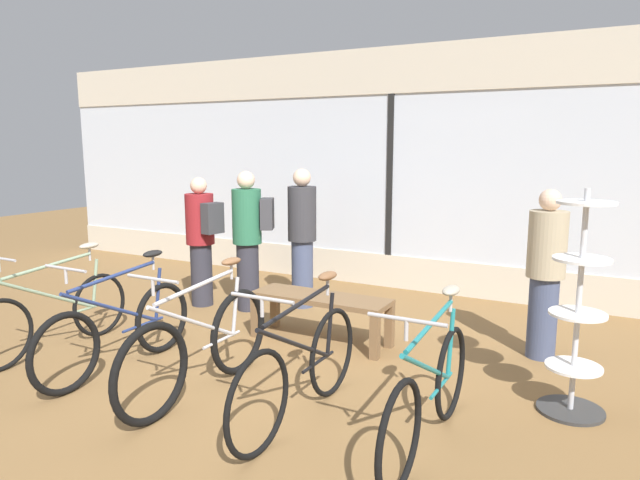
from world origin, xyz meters
TOP-DOWN VIEW (x-y plane):
  - ground_plane at (0.00, 0.00)m, footprint 24.00×24.00m
  - shop_back_wall at (0.00, 3.43)m, footprint 12.00×0.08m
  - bicycle_far_left at (-1.85, -0.41)m, footprint 0.46×1.72m
  - bicycle_left at (-0.95, -0.44)m, footprint 0.46×1.73m
  - bicycle_center at (-0.01, -0.49)m, footprint 0.46×1.76m
  - bicycle_right at (0.89, -0.48)m, footprint 0.46×1.71m
  - bicycle_far_right at (1.81, -0.42)m, footprint 0.46×1.70m
  - accessory_rack at (2.58, 0.58)m, footprint 0.48×0.48m
  - display_bench at (0.24, 1.03)m, footprint 1.40×0.44m
  - customer_near_rack at (2.23, 1.64)m, footprint 0.48×0.48m
  - customer_by_window at (-1.04, 1.61)m, footprint 0.56×0.48m
  - customer_mid_floor at (-0.56, 2.02)m, footprint 0.48×0.48m
  - customer_near_bench at (-1.65, 1.49)m, footprint 0.53×0.40m

SIDE VIEW (x-z plane):
  - ground_plane at x=0.00m, z-range 0.00..0.00m
  - bicycle_left at x=-0.95m, z-range -0.14..0.88m
  - bicycle_far_left at x=-1.85m, z-range -0.13..0.88m
  - bicycle_far_right at x=1.81m, z-range -0.12..0.89m
  - display_bench at x=0.24m, z-range 0.15..0.63m
  - bicycle_right at x=0.89m, z-range -0.12..0.91m
  - bicycle_center at x=-0.01m, z-range -0.13..0.92m
  - accessory_rack at x=2.58m, z-range -0.15..1.51m
  - customer_near_rack at x=2.23m, z-range 0.03..1.60m
  - customer_near_bench at x=-1.65m, z-range 0.06..1.62m
  - customer_mid_floor at x=-0.56m, z-range 0.04..1.71m
  - customer_by_window at x=-1.04m, z-range 0.06..1.71m
  - shop_back_wall at x=0.00m, z-range 0.04..3.24m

